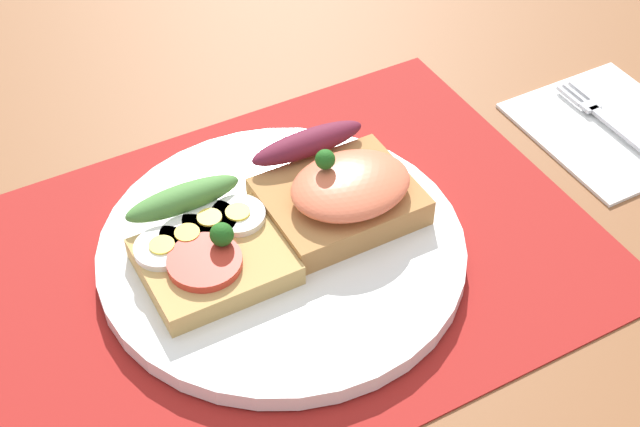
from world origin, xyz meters
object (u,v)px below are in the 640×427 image
object	(u,v)px
napkin	(614,130)
fork	(611,123)
sandwich_egg_tomato	(205,243)
sandwich_salmon	(338,188)
plate	(282,250)

from	to	relation	value
napkin	fork	distance (cm)	0.64
sandwich_egg_tomato	fork	bearing A→B (deg)	-2.20
napkin	fork	bearing A→B (deg)	95.71
sandwich_egg_tomato	sandwich_salmon	distance (cm)	10.19
sandwich_salmon	fork	bearing A→B (deg)	-2.76
fork	sandwich_salmon	bearing A→B (deg)	177.24
fork	napkin	bearing A→B (deg)	-84.29
sandwich_salmon	sandwich_egg_tomato	bearing A→B (deg)	179.15
sandwich_egg_tomato	plate	bearing A→B (deg)	-15.05
sandwich_salmon	fork	size ratio (longest dim) A/B	0.82
sandwich_egg_tomato	fork	xyz separation A→B (cm)	(34.90, -1.34, -2.20)
sandwich_salmon	fork	world-z (taller)	sandwich_salmon
plate	sandwich_egg_tomato	size ratio (longest dim) A/B	2.66
sandwich_egg_tomato	fork	size ratio (longest dim) A/B	0.75
sandwich_egg_tomato	napkin	bearing A→B (deg)	-2.92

